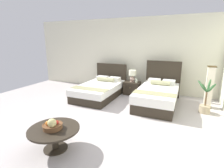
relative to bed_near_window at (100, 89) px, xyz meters
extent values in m
cube|color=#B4ACA9|center=(1.01, -1.44, -0.28)|extent=(9.45, 9.25, 0.02)
cube|color=beige|center=(1.01, 1.39, 1.15)|extent=(9.45, 0.12, 2.85)
cube|color=black|center=(0.00, -0.09, -0.14)|extent=(1.20, 2.07, 0.26)
cube|color=white|center=(0.00, -0.09, 0.10)|extent=(1.24, 2.11, 0.21)
cube|color=black|center=(0.00, 0.97, 0.27)|extent=(1.28, 0.06, 1.09)
cube|color=silver|center=(-0.26, 0.68, 0.27)|extent=(0.43, 0.30, 0.14)
cube|color=white|center=(0.27, 0.68, 0.27)|extent=(0.43, 0.30, 0.14)
cylinder|color=#B3B282|center=(0.00, 0.44, 0.28)|extent=(0.66, 0.15, 0.15)
cube|color=#928F65|center=(0.00, -0.73, 0.21)|extent=(1.26, 0.35, 0.01)
cube|color=black|center=(2.03, -0.09, -0.12)|extent=(1.12, 2.01, 0.30)
cube|color=white|center=(2.03, -0.09, 0.15)|extent=(1.16, 2.05, 0.25)
cube|color=black|center=(2.03, 0.94, 0.37)|extent=(1.19, 0.06, 1.29)
cube|color=white|center=(1.79, 0.65, 0.34)|extent=(0.40, 0.30, 0.14)
cube|color=white|center=(2.28, 0.65, 0.34)|extent=(0.40, 0.30, 0.14)
cylinder|color=#B3B282|center=(2.03, 0.41, 0.35)|extent=(0.61, 0.15, 0.15)
cube|color=#928F65|center=(2.03, -0.64, 0.28)|extent=(1.17, 0.38, 0.01)
cube|color=black|center=(0.95, 0.75, -0.03)|extent=(0.57, 0.45, 0.48)
sphere|color=tan|center=(0.95, 0.51, 0.04)|extent=(0.02, 0.02, 0.02)
cylinder|color=tan|center=(0.95, 0.77, 0.22)|extent=(0.17, 0.17, 0.02)
ellipsoid|color=tan|center=(0.95, 0.77, 0.32)|extent=(0.18, 0.18, 0.19)
cylinder|color=#99844C|center=(0.95, 0.77, 0.43)|extent=(0.02, 0.02, 0.04)
cylinder|color=beige|center=(0.95, 0.77, 0.55)|extent=(0.26, 0.26, 0.20)
cylinder|color=silver|center=(1.13, 0.71, 0.28)|extent=(0.09, 0.09, 0.14)
torus|color=silver|center=(1.13, 0.71, 0.36)|extent=(0.09, 0.09, 0.01)
cylinder|color=black|center=(0.69, -3.14, -0.26)|extent=(0.44, 0.44, 0.02)
cylinder|color=black|center=(0.69, -3.14, -0.07)|extent=(0.12, 0.12, 0.39)
cylinder|color=black|center=(0.69, -3.14, 0.14)|extent=(0.92, 0.92, 0.04)
cylinder|color=brown|center=(0.69, -3.16, 0.20)|extent=(0.33, 0.33, 0.08)
torus|color=brown|center=(0.69, -3.16, 0.24)|extent=(0.35, 0.35, 0.02)
sphere|color=#D0C57A|center=(0.74, -3.22, 0.31)|extent=(0.15, 0.15, 0.15)
sphere|color=red|center=(0.75, -3.11, 0.27)|extent=(0.07, 0.07, 0.07)
sphere|color=#81AA38|center=(0.64, -3.10, 0.27)|extent=(0.08, 0.08, 0.08)
sphere|color=orange|center=(0.63, -3.21, 0.28)|extent=(0.08, 0.08, 0.08)
cube|color=#453518|center=(3.46, 0.39, -0.26)|extent=(0.24, 0.24, 0.03)
cube|color=white|center=(3.46, 0.39, 0.36)|extent=(0.20, 0.20, 1.21)
cube|color=#453518|center=(3.46, 0.39, 0.98)|extent=(0.24, 0.24, 0.02)
cylinder|color=tan|center=(3.36, -0.12, -0.16)|extent=(0.29, 0.29, 0.21)
cylinder|color=brown|center=(3.36, -0.12, 0.14)|extent=(0.04, 0.04, 0.40)
ellipsoid|color=#356035|center=(3.46, -0.11, 0.46)|extent=(0.24, 0.08, 0.28)
ellipsoid|color=#356035|center=(3.40, 0.00, 0.50)|extent=(0.14, 0.29, 0.36)
ellipsoid|color=#356035|center=(3.23, -0.01, 0.47)|extent=(0.29, 0.28, 0.33)
ellipsoid|color=#356035|center=(3.28, -0.18, 0.46)|extent=(0.20, 0.19, 0.29)
ellipsoid|color=#356035|center=(3.41, -0.22, 0.43)|extent=(0.15, 0.26, 0.25)
camera|label=1|loc=(2.81, -5.31, 1.69)|focal=27.68mm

